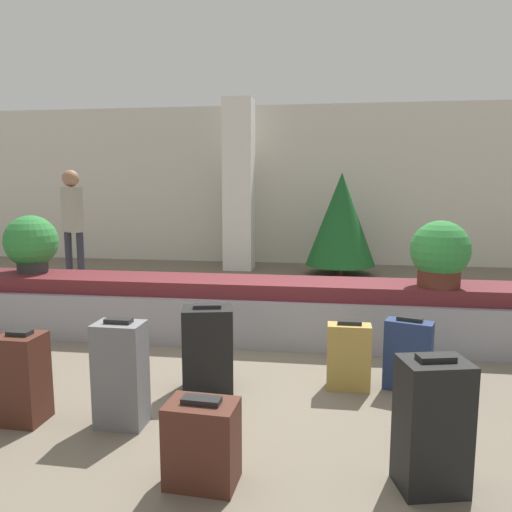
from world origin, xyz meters
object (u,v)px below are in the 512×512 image
suitcase_0 (349,356)px  suitcase_6 (23,378)px  potted_plant_0 (31,243)px  decorated_tree (341,219)px  suitcase_7 (432,425)px  potted_plant_1 (440,254)px  traveler_0 (73,217)px  suitcase_3 (408,355)px  suitcase_5 (121,374)px  suitcase_1 (202,443)px  suitcase_4 (208,349)px  pillar (239,186)px

suitcase_0 → suitcase_6: (-2.25, -0.89, 0.04)m
potted_plant_0 → decorated_tree: size_ratio=0.35×
suitcase_7 → potted_plant_1: 2.50m
potted_plant_1 → decorated_tree: (-0.85, 4.06, 0.04)m
potted_plant_1 → decorated_tree: size_ratio=0.35×
suitcase_0 → potted_plant_1: size_ratio=0.87×
potted_plant_1 → traveler_0: size_ratio=0.35×
suitcase_0 → suitcase_6: size_ratio=0.86×
suitcase_7 → potted_plant_0: 4.72m
suitcase_7 → suitcase_3: bearing=72.9°
suitcase_5 → decorated_tree: size_ratio=0.41×
suitcase_1 → suitcase_6: (-1.40, 0.53, 0.08)m
suitcase_1 → suitcase_5: suitcase_5 is taller
suitcase_5 → decorated_tree: (1.61, 5.99, 0.64)m
suitcase_4 → suitcase_7: (1.50, -1.11, 0.02)m
suitcase_5 → suitcase_7: suitcase_7 is taller
suitcase_0 → suitcase_1: bearing=-121.2°
suitcase_7 → decorated_tree: 6.48m
pillar → potted_plant_1: pillar is taller
traveler_0 → pillar: bearing=-108.7°
suitcase_3 → traveler_0: traveler_0 is taller
suitcase_3 → suitcase_7: size_ratio=0.79×
suitcase_0 → potted_plant_1: bearing=50.0°
decorated_tree → suitcase_0: bearing=-90.6°
suitcase_1 → potted_plant_0: (-2.67, 2.72, 0.73)m
pillar → decorated_tree: bearing=-10.5°
suitcase_5 → potted_plant_1: size_ratio=1.16×
suitcase_1 → potted_plant_1: size_ratio=0.77×
pillar → suitcase_3: bearing=-66.9°
suitcase_4 → potted_plant_1: bearing=19.9°
pillar → suitcase_6: size_ratio=4.90×
suitcase_0 → suitcase_4: size_ratio=0.80×
suitcase_5 → suitcase_6: (-0.69, -0.05, -0.05)m
suitcase_1 → potted_plant_0: potted_plant_0 is taller
suitcase_1 → traveler_0: size_ratio=0.27×
suitcase_3 → decorated_tree: 5.17m
suitcase_0 → suitcase_4: suitcase_4 is taller
suitcase_3 → suitcase_7: suitcase_7 is taller
suitcase_6 → potted_plant_0: 2.61m
suitcase_0 → suitcase_5: 1.77m
suitcase_6 → traveler_0: bearing=115.2°
suitcase_3 → decorated_tree: bearing=113.3°
pillar → potted_plant_1: (2.76, -4.42, -0.63)m
suitcase_5 → suitcase_7: (1.95, -0.45, 0.00)m
suitcase_0 → potted_plant_0: potted_plant_0 is taller
suitcase_5 → suitcase_0: bearing=29.2°
potted_plant_1 → traveler_0: traveler_0 is taller
potted_plant_0 → traveler_0: traveler_0 is taller
suitcase_4 → decorated_tree: (1.16, 5.33, 0.67)m
suitcase_4 → suitcase_7: 1.86m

